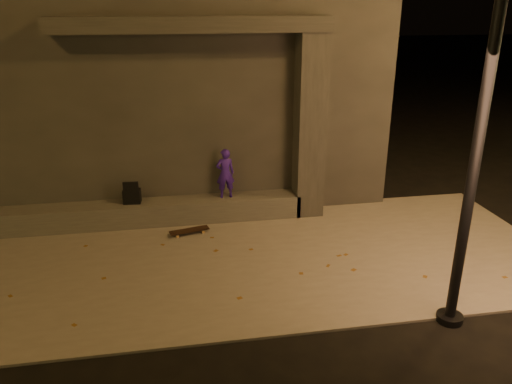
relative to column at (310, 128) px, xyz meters
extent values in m
plane|color=black|center=(-1.70, -3.75, -1.84)|extent=(120.00, 120.00, 0.00)
cube|color=slate|center=(-1.70, -1.75, -1.82)|extent=(11.00, 4.40, 0.04)
cube|color=#33312F|center=(-2.70, 2.75, 0.76)|extent=(9.00, 5.00, 5.20)
cube|color=#4B4A44|center=(-3.20, 0.00, -1.58)|extent=(6.00, 0.55, 0.45)
cube|color=#33312F|center=(0.00, 0.00, 0.00)|extent=(0.55, 0.55, 3.60)
cube|color=#33312F|center=(-2.20, 0.05, 1.94)|extent=(5.00, 0.70, 0.28)
imported|color=#35179B|center=(-1.69, 0.00, -0.85)|extent=(0.38, 0.26, 1.00)
cube|color=black|center=(-3.51, 0.00, -1.21)|extent=(0.35, 0.24, 0.27)
cube|color=black|center=(-3.51, 0.00, -0.98)|extent=(0.29, 0.06, 0.19)
cube|color=black|center=(-2.46, -0.65, -1.73)|extent=(0.77, 0.36, 0.02)
cylinder|color=tan|center=(-2.24, -0.52, -1.77)|extent=(0.06, 0.04, 0.05)
cylinder|color=tan|center=(-2.20, -0.66, -1.77)|extent=(0.06, 0.04, 0.05)
cylinder|color=tan|center=(-2.72, -0.64, -1.77)|extent=(0.06, 0.04, 0.05)
cylinder|color=tan|center=(-2.69, -0.78, -1.77)|extent=(0.06, 0.04, 0.05)
cube|color=#99999E|center=(-2.22, -0.59, -1.74)|extent=(0.08, 0.16, 0.02)
cube|color=#99999E|center=(-2.71, -0.71, -1.74)|extent=(0.08, 0.16, 0.02)
cylinder|color=black|center=(0.96, -3.99, 1.62)|extent=(0.14, 0.14, 6.92)
cylinder|color=black|center=(0.96, -3.99, -1.79)|extent=(0.36, 0.36, 0.10)
camera|label=1|loc=(-2.68, -9.28, 2.30)|focal=35.00mm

